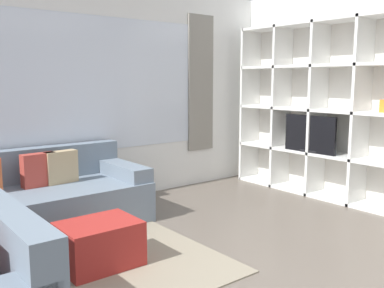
{
  "coord_description": "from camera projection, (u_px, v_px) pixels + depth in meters",
  "views": [
    {
      "loc": [
        -2.3,
        -1.73,
        1.5
      ],
      "look_at": [
        0.39,
        1.66,
        0.85
      ],
      "focal_mm": 40.0,
      "sensor_mm": 36.0,
      "label": 1
    }
  ],
  "objects": [
    {
      "name": "shelving_unit",
      "position": [
        320.0,
        110.0,
        5.55
      ],
      "size": [
        0.41,
        2.44,
        2.24
      ],
      "color": "silver",
      "rests_on": "ground_plane"
    },
    {
      "name": "couch_main",
      "position": [
        39.0,
        201.0,
        4.32
      ],
      "size": [
        2.09,
        1.0,
        0.78
      ],
      "color": "slate",
      "rests_on": "ground_plane"
    },
    {
      "name": "wall_right",
      "position": [
        335.0,
        92.0,
        5.58
      ],
      "size": [
        0.07,
        4.22,
        2.7
      ],
      "primitive_type": "cube",
      "color": "white",
      "rests_on": "ground_plane"
    },
    {
      "name": "ottoman",
      "position": [
        99.0,
        244.0,
        3.45
      ],
      "size": [
        0.61,
        0.47,
        0.37
      ],
      "color": "#A82823",
      "rests_on": "ground_plane"
    },
    {
      "name": "area_rug",
      "position": [
        38.0,
        274.0,
        3.32
      ],
      "size": [
        2.75,
        2.09,
        0.01
      ],
      "primitive_type": "cube",
      "color": "gray",
      "rests_on": "ground_plane"
    },
    {
      "name": "wall_back",
      "position": [
        95.0,
        92.0,
        5.13
      ],
      "size": [
        6.45,
        0.11,
        2.7
      ],
      "color": "white",
      "rests_on": "ground_plane"
    }
  ]
}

